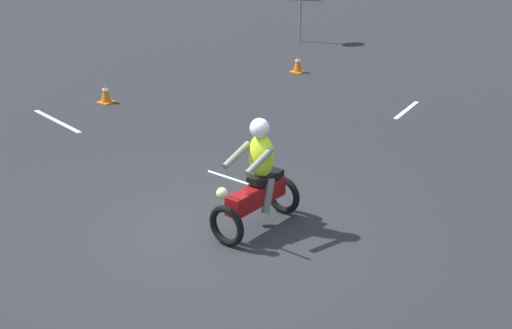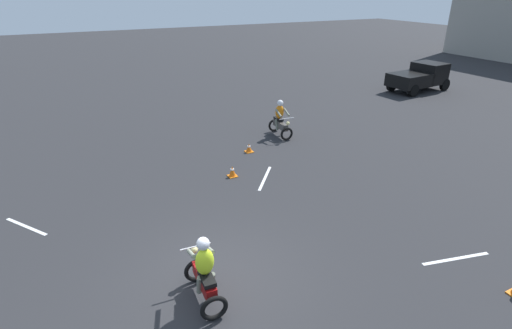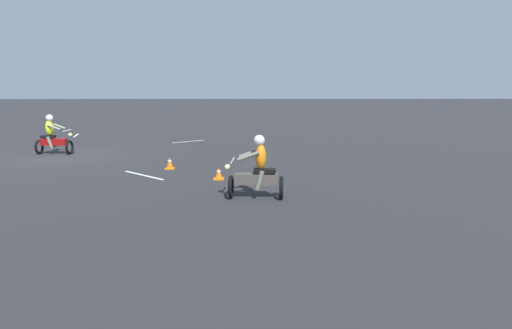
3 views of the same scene
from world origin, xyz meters
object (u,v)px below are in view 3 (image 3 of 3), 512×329
traffic_cone_near_left (219,174)px  motorcycle_rider_background (257,171)px  traffic_cone_near_right (170,163)px  motorcycle_rider_foreground (52,137)px

traffic_cone_near_left → motorcycle_rider_background: bearing=118.4°
traffic_cone_near_left → traffic_cone_near_right: size_ratio=0.90×
motorcycle_rider_background → traffic_cone_near_left: 2.50m
motorcycle_rider_foreground → traffic_cone_near_left: size_ratio=4.53×
motorcycle_rider_foreground → traffic_cone_near_right: 6.25m
motorcycle_rider_background → traffic_cone_near_left: (1.16, -2.15, -0.55)m
motorcycle_rider_foreground → traffic_cone_near_right: bearing=64.1°
motorcycle_rider_background → traffic_cone_near_left: bearing=32.6°
traffic_cone_near_right → traffic_cone_near_left: bearing=139.5°
motorcycle_rider_background → traffic_cone_near_right: (2.98, -3.70, -0.53)m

